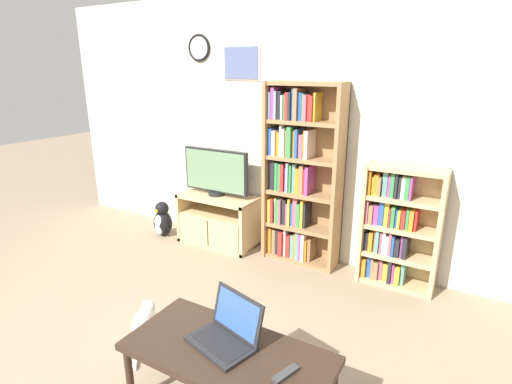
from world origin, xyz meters
The scene contains 10 objects.
wall_back centered at (-0.01, 2.32, 1.31)m, with size 6.07×0.09×2.60m.
tv_stand centered at (-0.76, 2.05, 0.28)m, with size 0.86×0.41×0.55m.
television centered at (-0.79, 2.09, 0.81)m, with size 0.78×0.18×0.50m.
bookshelf_tall centered at (0.13, 2.16, 0.87)m, with size 0.75×0.27×1.77m.
bookshelf_short centered at (1.09, 2.15, 0.53)m, with size 0.66×0.28×1.09m.
coffee_table centered at (0.62, 0.20, 0.37)m, with size 1.14×0.55×0.41m.
laptop centered at (0.58, 0.27, 0.48)m, with size 0.43×0.37×0.26m.
remote_near_laptop centered at (0.97, 0.19, 0.42)m, with size 0.09×0.17×0.02m.
cat centered at (-0.25, 0.43, 0.13)m, with size 0.28×0.42×0.29m.
penguin_figurine centered at (-1.45, 1.91, 0.19)m, with size 0.22×0.20×0.41m.
Camera 1 is at (1.66, -1.29, 1.87)m, focal length 28.00 mm.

